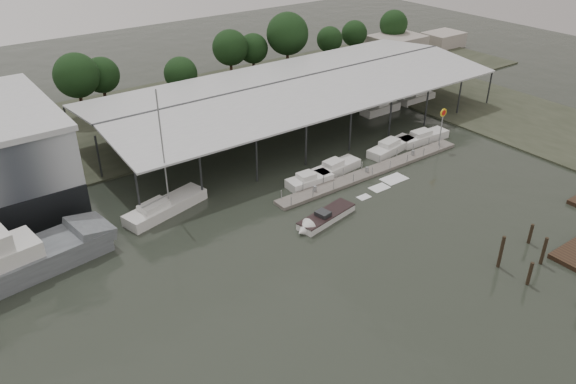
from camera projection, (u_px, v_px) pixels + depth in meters
ground at (331, 254)px, 53.32m from camera, size 200.00×200.00×0.00m
land_strip_far at (148, 120)px, 82.83m from camera, size 140.00×30.00×0.30m
land_strip_east at (519, 118)px, 83.58m from camera, size 20.00×60.00×0.30m
covered_boat_shed at (297, 83)px, 78.83m from camera, size 58.24×24.00×6.96m
floating_dock at (373, 171)px, 68.02m from camera, size 28.00×2.00×1.40m
shell_fuel_sign at (442, 121)px, 72.40m from camera, size 1.10×0.18×5.55m
distant_commercial_buildings at (411, 44)px, 114.40m from camera, size 22.00×8.00×4.00m
grey_trawler at (3, 266)px, 49.00m from camera, size 19.85×7.03×8.84m
white_sailboat at (165, 207)px, 59.66m from camera, size 9.95×4.94×13.76m
speedboat_underway at (322, 219)px, 58.06m from camera, size 18.74×5.30×2.00m
moored_cruiser_0 at (309, 180)px, 65.08m from camera, size 5.62×2.43×1.70m
moored_cruiser_1 at (336, 168)px, 67.96m from camera, size 6.71×2.82×1.70m
moored_cruiser_2 at (391, 147)px, 73.24m from camera, size 8.29×3.50×1.70m
moored_cruiser_3 at (423, 137)px, 75.98m from camera, size 7.83×2.58×1.70m
mooring_pilings at (545, 264)px, 50.10m from camera, size 6.13×8.36×3.91m
horizon_tree_line at (249, 47)px, 95.84m from camera, size 69.64×10.98×11.15m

